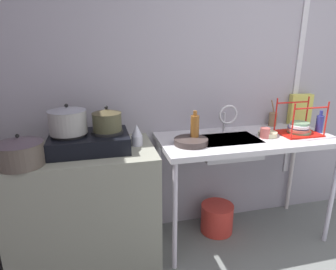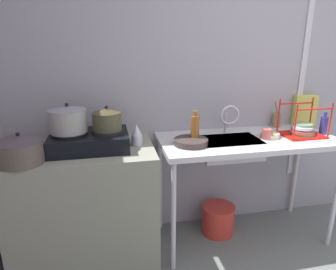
% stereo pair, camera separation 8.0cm
% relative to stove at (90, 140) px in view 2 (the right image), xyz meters
% --- Properties ---
extents(wall_back, '(5.25, 0.10, 2.67)m').
position_rel_stove_xyz_m(wall_back, '(1.58, 0.35, 0.39)').
color(wall_back, '#9F9BA6').
rests_on(wall_back, ground).
extents(wall_metal_strip, '(0.05, 0.01, 2.14)m').
position_rel_stove_xyz_m(wall_metal_strip, '(1.81, 0.29, 0.52)').
color(wall_metal_strip, silver).
extents(counter_concrete, '(1.02, 0.60, 0.89)m').
position_rel_stove_xyz_m(counter_concrete, '(-0.07, 0.00, -0.51)').
color(counter_concrete, gray).
rests_on(counter_concrete, ground).
extents(counter_sink, '(1.39, 0.60, 0.89)m').
position_rel_stove_xyz_m(counter_sink, '(1.20, 0.00, -0.13)').
color(counter_sink, silver).
rests_on(counter_sink, ground).
extents(stove, '(0.53, 0.37, 0.13)m').
position_rel_stove_xyz_m(stove, '(0.00, 0.00, 0.00)').
color(stove, black).
rests_on(stove, counter_concrete).
extents(pot_on_left_burner, '(0.25, 0.25, 0.20)m').
position_rel_stove_xyz_m(pot_on_left_burner, '(-0.13, 0.00, 0.16)').
color(pot_on_left_burner, gray).
rests_on(pot_on_left_burner, stove).
extents(pot_on_right_burner, '(0.20, 0.20, 0.17)m').
position_rel_stove_xyz_m(pot_on_right_burner, '(0.13, 0.00, 0.15)').
color(pot_on_right_burner, '#48472F').
rests_on(pot_on_right_burner, stove).
extents(pot_beside_stove, '(0.28, 0.28, 0.20)m').
position_rel_stove_xyz_m(pot_beside_stove, '(-0.40, -0.18, 0.03)').
color(pot_beside_stove, brown).
rests_on(pot_beside_stove, counter_concrete).
extents(percolator, '(0.08, 0.08, 0.16)m').
position_rel_stove_xyz_m(percolator, '(0.33, 0.02, 0.01)').
color(percolator, silver).
rests_on(percolator, counter_concrete).
extents(sink_basin, '(0.46, 0.31, 0.14)m').
position_rel_stove_xyz_m(sink_basin, '(1.04, -0.00, -0.13)').
color(sink_basin, silver).
rests_on(sink_basin, counter_sink).
extents(faucet, '(0.16, 0.09, 0.24)m').
position_rel_stove_xyz_m(faucet, '(1.08, 0.12, 0.09)').
color(faucet, silver).
rests_on(faucet, counter_sink).
extents(frying_pan, '(0.25, 0.25, 0.04)m').
position_rel_stove_xyz_m(frying_pan, '(0.72, -0.06, -0.04)').
color(frying_pan, '#3B302E').
rests_on(frying_pan, counter_sink).
extents(dish_rack, '(0.32, 0.24, 0.28)m').
position_rel_stove_xyz_m(dish_rack, '(1.64, -0.03, -0.01)').
color(dish_rack, red).
rests_on(dish_rack, counter_sink).
extents(cup_by_rack, '(0.08, 0.08, 0.08)m').
position_rel_stove_xyz_m(cup_by_rack, '(1.32, -0.05, -0.02)').
color(cup_by_rack, '#BC5852').
rests_on(cup_by_rack, counter_sink).
extents(small_bowl_on_drainboard, '(0.15, 0.15, 0.04)m').
position_rel_stove_xyz_m(small_bowl_on_drainboard, '(1.37, -0.02, -0.04)').
color(small_bowl_on_drainboard, beige).
rests_on(small_bowl_on_drainboard, counter_sink).
extents(bottle_by_sink, '(0.06, 0.06, 0.24)m').
position_rel_stove_xyz_m(bottle_by_sink, '(0.76, -0.02, 0.04)').
color(bottle_by_sink, brown).
rests_on(bottle_by_sink, counter_sink).
extents(bottle_by_rack, '(0.06, 0.06, 0.18)m').
position_rel_stove_xyz_m(bottle_by_rack, '(1.84, -0.02, 0.01)').
color(bottle_by_rack, navy).
rests_on(bottle_by_rack, counter_sink).
extents(cereal_box, '(0.20, 0.09, 0.27)m').
position_rel_stove_xyz_m(cereal_box, '(1.85, 0.25, 0.07)').
color(cereal_box, '#D3CE58').
rests_on(cereal_box, counter_sink).
extents(utensil_jar, '(0.08, 0.07, 0.23)m').
position_rel_stove_xyz_m(utensil_jar, '(1.58, 0.25, 0.00)').
color(utensil_jar, '#917350').
rests_on(utensil_jar, counter_sink).
extents(bucket_on_floor, '(0.28, 0.28, 0.25)m').
position_rel_stove_xyz_m(bucket_on_floor, '(1.02, 0.09, -0.82)').
color(bucket_on_floor, red).
rests_on(bucket_on_floor, ground).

